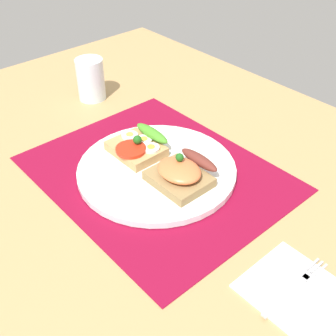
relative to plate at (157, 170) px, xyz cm
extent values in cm
cube|color=tan|center=(0.00, 0.00, -2.50)|extent=(120.00, 90.00, 3.20)
cube|color=maroon|center=(0.00, 0.00, -0.75)|extent=(43.41, 35.01, 0.30)
cylinder|color=white|center=(0.00, 0.00, 0.00)|extent=(27.94, 27.94, 1.20)
cube|color=tan|center=(-5.76, -0.42, 1.47)|extent=(9.57, 7.62, 1.74)
cylinder|color=red|center=(-4.93, -1.79, 2.64)|extent=(5.46, 5.46, 0.60)
ellipsoid|color=#458E26|center=(-5.76, 3.80, 3.24)|extent=(8.42, 2.20, 1.80)
sphere|color=#1E5919|center=(-5.26, -0.42, 3.74)|extent=(1.60, 1.60, 1.60)
cylinder|color=white|center=(-8.63, 0.82, 2.59)|extent=(3.04, 3.04, 0.50)
cylinder|color=yellow|center=(-8.63, 0.82, 2.92)|extent=(1.37, 1.37, 0.16)
cylinder|color=white|center=(-5.76, 1.82, 2.59)|extent=(3.04, 3.04, 0.50)
cylinder|color=yellow|center=(-5.76, 1.82, 2.92)|extent=(1.37, 1.37, 0.16)
cylinder|color=white|center=(-2.89, 1.18, 2.59)|extent=(3.04, 3.04, 0.50)
cylinder|color=yellow|center=(-2.89, 1.18, 2.92)|extent=(1.37, 1.37, 0.16)
cube|color=olive|center=(5.76, 0.20, 1.41)|extent=(9.73, 8.01, 1.61)
ellipsoid|color=orange|center=(5.76, 0.36, 3.26)|extent=(7.98, 6.40, 2.10)
ellipsoid|color=maroon|center=(5.76, 4.60, 3.11)|extent=(8.27, 2.20, 1.80)
sphere|color=#1E5919|center=(4.96, 0.80, 5.02)|extent=(1.40, 1.40, 1.40)
cube|color=white|center=(31.80, -2.66, -0.60)|extent=(13.82, 11.74, 0.60)
cube|color=#B7B7BC|center=(31.06, -4.54, -0.14)|extent=(0.80, 9.42, 0.32)
cube|color=#B7B7BC|center=(31.06, 0.37, -0.14)|extent=(1.50, 1.20, 0.32)
cube|color=#B7B7BC|center=(30.41, 2.37, -0.14)|extent=(0.32, 2.80, 0.32)
cube|color=#B7B7BC|center=(31.06, 2.37, -0.14)|extent=(0.32, 2.80, 0.32)
cube|color=#B7B7BC|center=(31.71, 2.37, -0.14)|extent=(0.32, 2.80, 0.32)
cylinder|color=silver|center=(-31.21, 7.26, 3.77)|extent=(6.13, 6.13, 9.33)
camera|label=1|loc=(46.53, -38.56, 46.55)|focal=46.26mm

